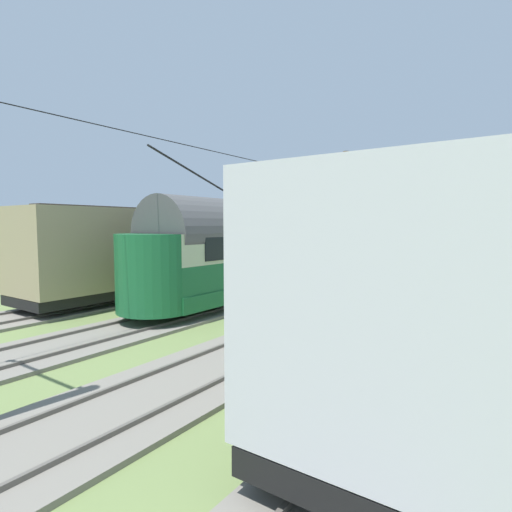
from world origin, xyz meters
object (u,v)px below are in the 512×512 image
(coach_adjacent, at_px, (163,248))
(catenary_pole_foreground, at_px, (420,222))
(boxcar_far_siding, at_px, (450,277))
(vintage_streetcar, at_px, (265,247))
(catenary_pole_mid_near, at_px, (343,220))
(track_end_bumper, at_px, (334,257))

(coach_adjacent, bearing_deg, catenary_pole_foreground, -110.05)
(coach_adjacent, relative_size, boxcar_far_siding, 1.14)
(coach_adjacent, xyz_separation_m, boxcar_far_siding, (-13.17, 3.90, -0.00))
(vintage_streetcar, height_order, catenary_pole_foreground, catenary_pole_foreground)
(catenary_pole_mid_near, xyz_separation_m, track_end_bumper, (7.26, -15.73, -3.09))
(boxcar_far_siding, xyz_separation_m, track_end_bumper, (13.16, -24.08, -1.76))
(coach_adjacent, distance_m, catenary_pole_mid_near, 8.61)
(vintage_streetcar, distance_m, boxcar_far_siding, 10.74)
(coach_adjacent, distance_m, catenary_pole_foreground, 21.23)
(catenary_pole_mid_near, bearing_deg, coach_adjacent, 31.43)
(vintage_streetcar, distance_m, catenary_pole_foreground, 17.90)
(track_end_bumper, bearing_deg, boxcar_far_siding, 118.66)
(coach_adjacent, bearing_deg, vintage_streetcar, -152.56)
(vintage_streetcar, bearing_deg, boxcar_far_siding, 144.83)
(vintage_streetcar, relative_size, catenary_pole_foreground, 2.38)
(boxcar_far_siding, bearing_deg, catenary_pole_mid_near, -54.72)
(catenary_pole_foreground, height_order, catenary_pole_mid_near, same)
(track_end_bumper, bearing_deg, coach_adjacent, 89.99)
(vintage_streetcar, bearing_deg, catenary_pole_mid_near, -143.07)
(coach_adjacent, distance_m, track_end_bumper, 20.25)
(boxcar_far_siding, height_order, catenary_pole_foreground, catenary_pole_foreground)
(catenary_pole_foreground, relative_size, catenary_pole_mid_near, 1.00)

